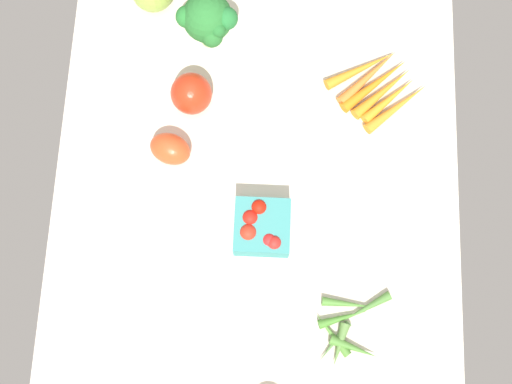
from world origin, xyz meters
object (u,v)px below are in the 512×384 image
broccoli_head (208,20)px  carrot_bunch (378,87)px  roma_tomato (170,149)px  okra_pile (347,328)px  bell_pepper_red (191,94)px  berry_basket (261,227)px

broccoli_head → carrot_bunch: bearing=-105.0°
roma_tomato → carrot_bunch: bearing=39.7°
okra_pile → broccoli_head: bearing=26.6°
bell_pepper_red → berry_basket: bell_pepper_red is taller
okra_pile → berry_basket: size_ratio=1.41×
okra_pile → broccoli_head: (55.01, 27.54, 7.61)cm
okra_pile → carrot_bunch: bearing=-7.0°
roma_tomato → berry_basket: bearing=-20.0°
bell_pepper_red → carrot_bunch: 36.20cm
okra_pile → broccoli_head: size_ratio=1.05×
berry_basket → carrot_bunch: size_ratio=0.48×
bell_pepper_red → broccoli_head: 14.06cm
bell_pepper_red → roma_tomato: bell_pepper_red is taller
bell_pepper_red → broccoli_head: broccoli_head is taller
okra_pile → berry_basket: bearing=43.0°
roma_tomato → broccoli_head: 25.17cm
berry_basket → broccoli_head: bearing=17.0°
carrot_bunch → broccoli_head: size_ratio=1.54×
bell_pepper_red → broccoli_head: bearing=-11.4°
bell_pepper_red → roma_tomato: size_ratio=1.05×
broccoli_head → berry_basket: bearing=-163.0°
carrot_bunch → roma_tomato: 41.93cm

